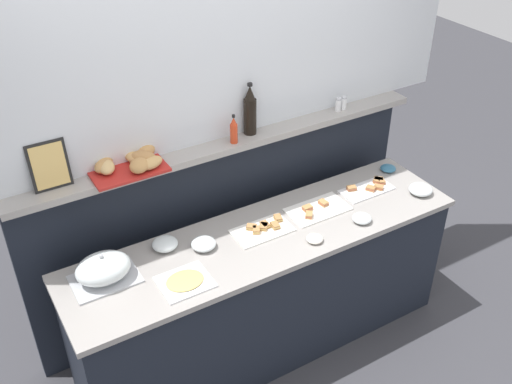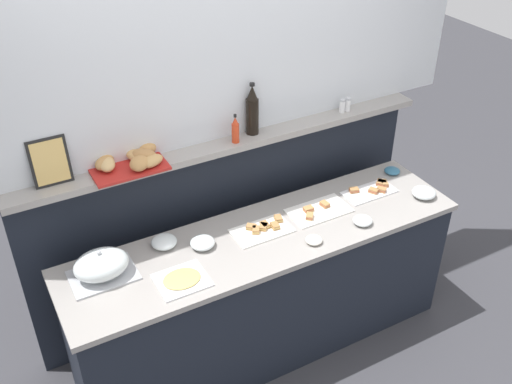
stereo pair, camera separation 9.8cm
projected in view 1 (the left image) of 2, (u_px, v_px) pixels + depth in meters
The scene contains 21 objects.
ground_plane at pixel (221, 288), 4.30m from camera, with size 12.00×12.00×0.00m, color #38383D.
buffet_counter at pixel (265, 292), 3.63m from camera, with size 2.36×0.61×0.88m.
back_ledge_unit at pixel (227, 220), 3.84m from camera, with size 2.58×0.22×1.30m.
upper_wall_panel at pixel (218, 25), 3.15m from camera, with size 3.18×0.08×1.30m, color silver.
sandwich_platter_side at pixel (317, 209), 3.58m from camera, with size 0.37×0.21×0.04m.
sandwich_platter_front at pixel (263, 229), 3.41m from camera, with size 0.34×0.20×0.04m.
sandwich_platter_rear at pixel (369, 188), 3.77m from camera, with size 0.34×0.17×0.04m.
cold_cuts_platter at pixel (185, 281), 3.05m from camera, with size 0.26×0.23×0.02m.
serving_cloche at pixel (103, 269), 3.03m from camera, with size 0.34×0.24×0.17m.
glass_bowl_large at pixel (421, 190), 3.72m from camera, with size 0.15×0.15×0.06m.
glass_bowl_medium at pixel (204, 244), 3.27m from camera, with size 0.14×0.14×0.06m.
glass_bowl_small at pixel (362, 219), 3.48m from camera, with size 0.11×0.11×0.05m.
glass_bowl_extra at pixel (165, 244), 3.27m from camera, with size 0.14×0.14×0.06m.
condiment_bowl_cream at pixel (315, 239), 3.33m from camera, with size 0.10×0.10×0.03m, color silver.
condiment_bowl_red at pixel (388, 168), 3.95m from camera, with size 0.10×0.10×0.04m, color teal.
wine_bottle_dark at pixel (250, 111), 3.45m from camera, with size 0.08×0.08×0.32m.
hot_sauce_bottle at pixel (234, 131), 3.39m from camera, with size 0.04×0.04×0.18m.
salt_shaker at pixel (338, 105), 3.75m from camera, with size 0.03×0.03×0.09m.
pepper_shaker at pixel (344, 103), 3.77m from camera, with size 0.03×0.03×0.09m.
bread_basket at pixel (130, 162), 3.17m from camera, with size 0.41×0.30×0.08m.
framed_picture at pixel (49, 166), 2.97m from camera, with size 0.20×0.05×0.25m.
Camera 1 is at (-1.42, -2.27, 2.96)m, focal length 41.84 mm.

